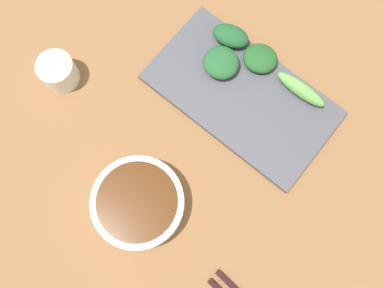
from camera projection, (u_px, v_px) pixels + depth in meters
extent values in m
cube|color=brown|center=(198.00, 137.00, 0.69)|extent=(2.10, 2.10, 0.02)
cylinder|color=silver|center=(138.00, 202.00, 0.63)|extent=(0.15, 0.15, 0.04)
cylinder|color=#4D270D|center=(138.00, 202.00, 0.63)|extent=(0.13, 0.13, 0.03)
cube|color=#4A4A55|center=(241.00, 95.00, 0.69)|extent=(0.18, 0.32, 0.01)
ellipsoid|color=#63AF4F|center=(301.00, 89.00, 0.67)|extent=(0.02, 0.10, 0.03)
ellipsoid|color=#235A2F|center=(221.00, 63.00, 0.69)|extent=(0.08, 0.08, 0.03)
ellipsoid|color=#1E542C|center=(231.00, 36.00, 0.70)|extent=(0.06, 0.08, 0.03)
ellipsoid|color=#215525|center=(259.00, 57.00, 0.69)|extent=(0.07, 0.08, 0.02)
cylinder|color=silver|center=(58.00, 72.00, 0.68)|extent=(0.06, 0.06, 0.05)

